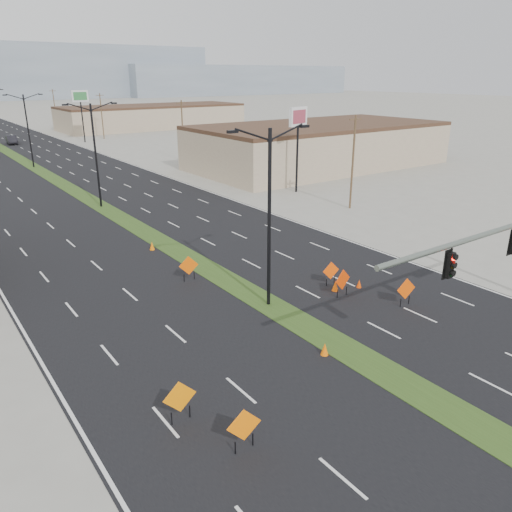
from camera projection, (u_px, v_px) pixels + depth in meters
ground at (450, 411)px, 19.78m from camera, size 600.00×600.00×0.00m
building_se_near at (319, 147)px, 71.80m from camera, size 36.00×18.00×5.50m
building_se_far at (153, 117)px, 123.66m from camera, size 44.00×16.00×5.00m
mesa_center at (3, 71)px, 265.74m from camera, size 220.00×50.00×28.00m
mesa_east at (233, 80)px, 336.57m from camera, size 160.00×50.00×18.00m
streetlight_0 at (269, 214)px, 27.07m from camera, size 5.15×0.24×10.02m
streetlight_1 at (95, 153)px, 48.43m from camera, size 5.15×0.24×10.02m
streetlight_2 at (28, 129)px, 69.79m from camera, size 5.15×0.24×10.02m
utility_pole_0 at (353, 161)px, 48.21m from camera, size 1.60×0.20×9.00m
utility_pole_1 at (183, 130)px, 74.90m from camera, size 1.60×0.20×9.00m
utility_pole_2 at (102, 115)px, 101.60m from camera, size 1.60×0.20×9.00m
utility_pole_3 at (55, 107)px, 128.30m from camera, size 1.60×0.20×9.00m
car_mid at (12, 140)px, 95.21m from camera, size 2.08×5.00×1.61m
construction_sign_0 at (244, 426)px, 17.40m from camera, size 1.27×0.31×1.72m
construction_sign_1 at (180, 398)px, 18.86m from camera, size 1.33×0.19×1.78m
construction_sign_2 at (189, 266)px, 31.96m from camera, size 1.24×0.36×1.69m
construction_sign_3 at (331, 271)px, 31.36m from camera, size 1.15×0.27×1.55m
construction_sign_4 at (343, 281)px, 29.68m from camera, size 1.29×0.20×1.73m
construction_sign_5 at (406, 290)px, 28.47m from camera, size 1.26×0.29×1.70m
cone_0 at (325, 349)px, 23.63m from camera, size 0.41×0.41×0.64m
cone_1 at (335, 286)px, 30.64m from camera, size 0.43×0.43×0.67m
cone_2 at (359, 284)px, 31.14m from camera, size 0.36×0.36×0.54m
cone_3 at (152, 246)px, 37.81m from camera, size 0.49×0.49×0.65m
pole_sign_east_near at (298, 123)px, 54.16m from camera, size 3.00×1.19×9.28m
pole_sign_east_far at (80, 100)px, 95.43m from camera, size 3.17×0.40×9.72m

